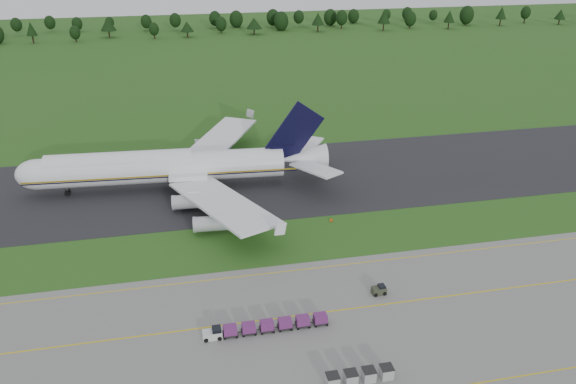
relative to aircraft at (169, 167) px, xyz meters
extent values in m
plane|color=#255218|center=(19.45, -27.27, -5.42)|extent=(600.00, 600.00, 0.00)
cube|color=slate|center=(19.45, -61.27, -5.39)|extent=(300.00, 52.00, 0.06)
cube|color=black|center=(19.45, 0.73, -5.38)|extent=(300.00, 40.00, 0.08)
cube|color=#D2BA0C|center=(19.45, -49.27, -5.35)|extent=(300.00, 0.25, 0.01)
cube|color=#D2BA0C|center=(19.45, -37.27, -5.35)|extent=(120.00, 0.20, 0.01)
cylinder|color=black|center=(-63.82, 186.79, -3.54)|extent=(0.70, 0.70, 3.75)
cone|color=black|center=(-63.82, 186.79, 1.67)|extent=(5.19, 5.19, 6.67)
cylinder|color=black|center=(-43.55, 186.19, -3.91)|extent=(0.70, 0.70, 3.01)
sphere|color=black|center=(-43.55, 186.19, -0.82)|extent=(5.18, 5.18, 5.18)
cylinder|color=black|center=(-28.14, 195.04, -3.58)|extent=(0.70, 0.70, 3.68)
cone|color=black|center=(-28.14, 195.04, 1.53)|extent=(7.99, 7.99, 6.54)
cylinder|color=black|center=(-5.13, 187.34, -3.83)|extent=(0.70, 0.70, 3.19)
sphere|color=black|center=(-5.13, 187.34, -0.55)|extent=(5.10, 5.10, 5.10)
cylinder|color=black|center=(11.67, 187.72, -3.96)|extent=(0.70, 0.70, 2.92)
cone|color=black|center=(11.67, 187.72, 0.10)|extent=(6.77, 6.77, 5.20)
cylinder|color=black|center=(30.15, 196.82, -3.83)|extent=(0.70, 0.70, 3.19)
sphere|color=black|center=(30.15, 196.82, -0.55)|extent=(6.02, 6.02, 6.02)
cylinder|color=black|center=(47.01, 189.35, -3.88)|extent=(0.70, 0.70, 3.09)
cone|color=black|center=(47.01, 189.35, 0.41)|extent=(8.44, 8.44, 5.49)
cylinder|color=black|center=(63.53, 198.75, -3.78)|extent=(0.70, 0.70, 3.29)
sphere|color=black|center=(63.53, 198.75, -0.40)|extent=(8.06, 8.06, 8.06)
cylinder|color=black|center=(82.49, 190.91, -3.60)|extent=(0.70, 0.70, 3.64)
cone|color=black|center=(82.49, 190.91, 1.45)|extent=(6.87, 6.87, 6.46)
cylinder|color=black|center=(97.93, 197.68, -3.44)|extent=(0.70, 0.70, 3.96)
sphere|color=black|center=(97.93, 197.68, 0.63)|extent=(6.53, 6.53, 6.53)
cylinder|color=black|center=(118.78, 186.52, -3.39)|extent=(0.70, 0.70, 4.05)
cone|color=black|center=(118.78, 186.52, 2.23)|extent=(6.95, 6.95, 7.20)
cylinder|color=black|center=(136.35, 191.39, -3.74)|extent=(0.70, 0.70, 3.36)
sphere|color=black|center=(136.35, 191.39, -0.28)|extent=(6.53, 6.53, 6.53)
cylinder|color=black|center=(156.81, 184.91, -3.60)|extent=(0.70, 0.70, 3.63)
cone|color=black|center=(156.81, 184.91, 1.44)|extent=(6.03, 6.03, 6.45)
cylinder|color=black|center=(172.71, 194.96, -3.54)|extent=(0.70, 0.70, 3.75)
sphere|color=black|center=(172.71, 194.96, 0.31)|extent=(8.12, 8.12, 8.12)
cylinder|color=black|center=(191.26, 189.16, -3.50)|extent=(0.70, 0.70, 3.85)
cone|color=black|center=(191.26, 189.16, 1.85)|extent=(5.89, 5.89, 6.84)
cylinder|color=black|center=(210.20, 194.28, -3.41)|extent=(0.70, 0.70, 4.03)
sphere|color=black|center=(210.20, 194.28, 0.74)|extent=(5.65, 5.65, 5.65)
cylinder|color=black|center=(227.22, 185.60, -3.86)|extent=(0.70, 0.70, 3.13)
cone|color=black|center=(227.22, 185.60, 0.49)|extent=(6.35, 6.35, 5.56)
cylinder|color=white|center=(-1.23, 0.08, -0.19)|extent=(52.57, 9.79, 6.49)
cylinder|color=white|center=(-10.23, 0.65, 1.34)|extent=(30.90, 6.99, 5.06)
sphere|color=white|center=(-27.31, 1.74, -0.19)|extent=(6.49, 6.49, 6.49)
cone|color=white|center=(29.79, -1.89, 0.26)|extent=(10.28, 6.78, 6.16)
cube|color=gold|center=(-1.44, -3.18, -0.73)|extent=(57.56, 3.71, 0.32)
cube|color=white|center=(9.77, -17.87, -1.00)|extent=(19.99, 31.76, 0.50)
cube|color=white|center=(11.95, 16.49, -1.00)|extent=(22.98, 31.08, 0.50)
cylinder|color=#9FA1A7|center=(3.39, -11.59, -3.26)|extent=(6.48, 3.28, 2.88)
cylinder|color=#9FA1A7|center=(7.10, -21.76, -3.26)|extent=(6.48, 3.28, 2.88)
cylinder|color=#9FA1A7|center=(4.83, 11.07, -3.26)|extent=(6.48, 3.28, 2.88)
cylinder|color=#9FA1A7|center=(9.80, 20.69, -3.26)|extent=(6.48, 3.28, 2.88)
cube|color=black|center=(27.56, -1.75, 6.32)|extent=(13.15, 1.33, 14.47)
cube|color=white|center=(30.71, -8.72, 0.53)|extent=(9.93, 12.66, 0.41)
cube|color=white|center=(31.57, 4.77, 0.53)|extent=(10.85, 12.41, 0.41)
cylinder|color=slate|center=(-21.92, 1.39, -4.43)|extent=(0.32, 0.32, 1.98)
cylinder|color=black|center=(-21.92, 1.39, -4.83)|extent=(1.22, 0.88, 1.17)
cylinder|color=slate|center=(3.90, -4.31, -4.43)|extent=(0.32, 0.32, 1.98)
cylinder|color=black|center=(3.90, -4.31, -4.83)|extent=(1.22, 0.88, 1.17)
cylinder|color=slate|center=(4.42, 3.78, -4.43)|extent=(0.32, 0.32, 1.98)
cylinder|color=black|center=(4.42, 3.78, -4.83)|extent=(1.22, 0.88, 1.17)
cube|color=silver|center=(4.90, -51.72, -4.78)|extent=(2.74, 1.48, 1.16)
cylinder|color=black|center=(3.95, -52.46, -5.04)|extent=(0.63, 0.23, 0.63)
cube|color=black|center=(7.43, -51.72, -4.99)|extent=(2.11, 1.58, 0.13)
cube|color=#5C225C|center=(7.43, -51.72, -4.36)|extent=(1.90, 1.48, 1.16)
cylinder|color=black|center=(6.59, -52.46, -5.18)|extent=(0.36, 0.16, 0.36)
cube|color=black|center=(10.07, -51.72, -4.99)|extent=(2.11, 1.58, 0.13)
cube|color=#5C225C|center=(10.07, -51.72, -4.36)|extent=(1.90, 1.48, 1.16)
cylinder|color=black|center=(9.23, -52.46, -5.18)|extent=(0.36, 0.16, 0.36)
cube|color=black|center=(12.71, -51.72, -4.99)|extent=(2.11, 1.58, 0.13)
cube|color=#5C225C|center=(12.71, -51.72, -4.36)|extent=(1.90, 1.48, 1.16)
cylinder|color=black|center=(11.87, -52.46, -5.18)|extent=(0.36, 0.16, 0.36)
cube|color=black|center=(15.35, -51.72, -4.99)|extent=(2.11, 1.58, 0.13)
cube|color=#5C225C|center=(15.35, -51.72, -4.36)|extent=(1.90, 1.48, 1.16)
cylinder|color=black|center=(14.51, -52.46, -5.18)|extent=(0.36, 0.16, 0.36)
cube|color=black|center=(17.99, -51.72, -4.99)|extent=(2.11, 1.58, 0.13)
cube|color=#5C225C|center=(17.99, -51.72, -4.36)|extent=(1.90, 1.48, 1.16)
cylinder|color=black|center=(17.15, -52.46, -5.18)|extent=(0.36, 0.16, 0.36)
cube|color=black|center=(20.63, -51.72, -4.99)|extent=(2.11, 1.58, 0.13)
cube|color=#5C225C|center=(20.63, -51.72, -4.36)|extent=(1.90, 1.48, 1.16)
cylinder|color=black|center=(19.79, -52.46, -5.18)|extent=(0.36, 0.16, 0.36)
cylinder|color=black|center=(4.90, -51.72, -5.04)|extent=(0.63, 0.23, 0.63)
cube|color=#313626|center=(31.55, -46.44, -4.76)|extent=(2.26, 1.43, 1.21)
cylinder|color=black|center=(30.79, -47.10, -5.05)|extent=(0.61, 0.22, 0.61)
cylinder|color=black|center=(32.32, -45.78, -5.05)|extent=(0.61, 0.22, 0.61)
cube|color=#A2A2A2|center=(19.05, -63.86, -4.58)|extent=(1.57, 1.57, 1.57)
cube|color=black|center=(19.05, -63.86, -3.75)|extent=(1.66, 1.66, 0.08)
cube|color=#A2A2A2|center=(21.45, -63.86, -4.58)|extent=(1.57, 1.57, 1.57)
cube|color=black|center=(21.45, -63.86, -3.75)|extent=(1.66, 1.66, 0.08)
cube|color=#A2A2A2|center=(23.85, -63.86, -4.58)|extent=(1.57, 1.57, 1.57)
cube|color=black|center=(23.85, -63.86, -3.75)|extent=(1.66, 1.66, 0.08)
cube|color=#A2A2A2|center=(26.25, -63.86, -4.58)|extent=(1.57, 1.57, 1.57)
cube|color=black|center=(26.25, -63.86, -3.75)|extent=(1.66, 1.66, 0.08)
cube|color=#E64107|center=(11.71, -21.75, -5.12)|extent=(0.50, 0.12, 0.60)
cube|color=black|center=(11.71, -21.75, -5.40)|extent=(0.30, 0.30, 0.04)
cube|color=#E64107|center=(21.20, -21.75, -5.12)|extent=(0.50, 0.12, 0.60)
cube|color=black|center=(21.20, -21.75, -5.40)|extent=(0.30, 0.30, 0.04)
cube|color=#E64107|center=(30.69, -21.75, -5.12)|extent=(0.50, 0.12, 0.60)
cube|color=black|center=(30.69, -21.75, -5.40)|extent=(0.30, 0.30, 0.04)
camera|label=1|loc=(2.71, -115.32, 47.39)|focal=35.00mm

